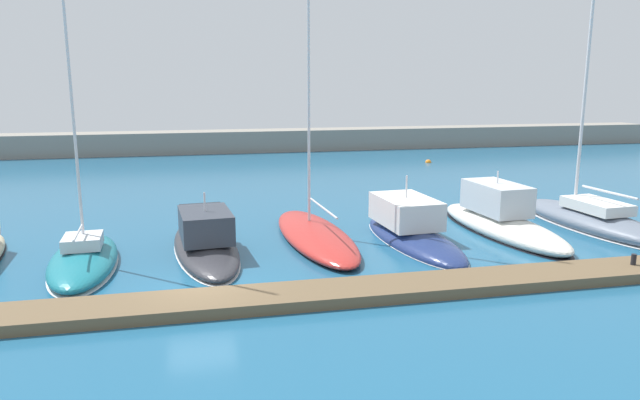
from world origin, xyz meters
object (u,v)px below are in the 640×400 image
Objects in this scene: motorboat_charcoal_fifth at (205,242)px; dock_bollard at (634,259)px; sailboat_red_sixth at (315,233)px; motorboat_ivory_eighth at (500,220)px; sailboat_teal_fourth at (84,258)px; sailboat_slate_ninth at (591,218)px; mooring_buoy_orange at (428,163)px; motorboat_navy_seventh at (411,231)px.

dock_bollard is at bearing -117.35° from motorboat_charcoal_fifth.
sailboat_red_sixth is 1.96× the size of motorboat_ivory_eighth.
motorboat_charcoal_fifth is 5.29m from sailboat_red_sixth.
sailboat_teal_fourth is 25.03m from sailboat_slate_ninth.
sailboat_teal_fourth is 28.62× the size of mooring_buoy_orange.
sailboat_teal_fourth is 22.35m from dock_bollard.
sailboat_red_sixth is at bearing -123.42° from mooring_buoy_orange.
sailboat_slate_ninth is at bearing -95.46° from sailboat_red_sixth.
sailboat_red_sixth is 46.35× the size of dock_bollard.
motorboat_navy_seventh reaches higher than dock_bollard.
motorboat_ivory_eighth is 18.11× the size of mooring_buoy_orange.
dock_bollard is (-4.61, -31.79, 0.62)m from mooring_buoy_orange.
mooring_buoy_orange is at bearing -36.76° from sailboat_red_sixth.
sailboat_slate_ninth is at bearing -94.35° from motorboat_charcoal_fifth.
sailboat_teal_fourth reaches higher than motorboat_ivory_eighth.
motorboat_navy_seventh is 5.09m from motorboat_ivory_eighth.
sailboat_red_sixth is (10.24, 1.84, 0.00)m from sailboat_teal_fourth.
sailboat_slate_ninth is at bearing -95.93° from motorboat_ivory_eighth.
sailboat_teal_fourth reaches higher than dock_bollard.
dock_bollard is at bearing -138.04° from motorboat_navy_seventh.
sailboat_red_sixth reaches higher than mooring_buoy_orange.
sailboat_teal_fourth is at bearing 96.82° from sailboat_red_sixth.
motorboat_charcoal_fifth reaches higher than dock_bollard.
motorboat_navy_seventh is (9.75, -0.17, 0.01)m from motorboat_charcoal_fifth.
mooring_buoy_orange is 1.30× the size of dock_bollard.
mooring_buoy_orange is (21.20, 25.00, -0.48)m from motorboat_charcoal_fifth.
sailboat_slate_ninth is 40.93× the size of dock_bollard.
dock_bollard reaches higher than mooring_buoy_orange.
motorboat_navy_seventh is (14.75, 0.86, 0.14)m from sailboat_teal_fourth.
sailboat_red_sixth reaches higher than dock_bollard.
sailboat_red_sixth is 28.99m from mooring_buoy_orange.
sailboat_red_sixth is at bearing 73.87° from motorboat_navy_seventh.
motorboat_ivory_eighth is 7.42m from dock_bollard.
mooring_buoy_orange is at bearing -7.11° from sailboat_slate_ninth.
sailboat_teal_fourth reaches higher than mooring_buoy_orange.
motorboat_charcoal_fifth is 17.92m from dock_bollard.
sailboat_slate_ninth is (25.00, 1.29, 0.12)m from sailboat_teal_fourth.
mooring_buoy_orange is at bearing -28.45° from motorboat_navy_seventh.
motorboat_ivory_eighth reaches higher than mooring_buoy_orange.
dock_bollard is at bearing 149.92° from sailboat_slate_ninth.
sailboat_teal_fourth is 14.78m from motorboat_navy_seventh.
motorboat_charcoal_fifth is at bearing 87.39° from motorboat_ivory_eighth.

